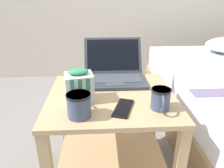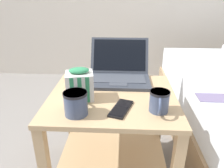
{
  "view_description": "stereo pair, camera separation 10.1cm",
  "coord_description": "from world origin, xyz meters",
  "px_view_note": "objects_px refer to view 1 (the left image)",
  "views": [
    {
      "loc": [
        -0.05,
        -0.96,
        1.02
      ],
      "look_at": [
        0.0,
        -0.04,
        0.61
      ],
      "focal_mm": 35.0,
      "sensor_mm": 36.0,
      "label": 1
    },
    {
      "loc": [
        0.05,
        -0.96,
        1.02
      ],
      "look_at": [
        0.0,
        -0.04,
        0.61
      ],
      "focal_mm": 35.0,
      "sensor_mm": 36.0,
      "label": 2
    }
  ],
  "objects_px": {
    "laptop": "(114,72)",
    "mug_front_right": "(161,98)",
    "snack_bag": "(79,86)",
    "cell_phone": "(123,108)",
    "mug_front_left": "(79,104)"
  },
  "relations": [
    {
      "from": "cell_phone",
      "to": "mug_front_left",
      "type": "bearing_deg",
      "value": -166.55
    },
    {
      "from": "laptop",
      "to": "cell_phone",
      "type": "relative_size",
      "value": 2.02
    },
    {
      "from": "laptop",
      "to": "mug_front_right",
      "type": "xyz_separation_m",
      "value": [
        0.18,
        -0.35,
        0.01
      ]
    },
    {
      "from": "mug_front_left",
      "to": "mug_front_right",
      "type": "distance_m",
      "value": 0.35
    },
    {
      "from": "laptop",
      "to": "cell_phone",
      "type": "bearing_deg",
      "value": -87.01
    },
    {
      "from": "laptop",
      "to": "mug_front_left",
      "type": "distance_m",
      "value": 0.43
    },
    {
      "from": "mug_front_right",
      "to": "snack_bag",
      "type": "xyz_separation_m",
      "value": [
        -0.36,
        0.1,
        0.02
      ]
    },
    {
      "from": "cell_phone",
      "to": "snack_bag",
      "type": "bearing_deg",
      "value": 154.03
    },
    {
      "from": "mug_front_right",
      "to": "cell_phone",
      "type": "xyz_separation_m",
      "value": [
        -0.16,
        0.01,
        -0.05
      ]
    },
    {
      "from": "snack_bag",
      "to": "cell_phone",
      "type": "relative_size",
      "value": 0.91
    },
    {
      "from": "mug_front_left",
      "to": "snack_bag",
      "type": "xyz_separation_m",
      "value": [
        -0.01,
        0.14,
        0.01
      ]
    },
    {
      "from": "snack_bag",
      "to": "cell_phone",
      "type": "bearing_deg",
      "value": -25.97
    },
    {
      "from": "mug_front_right",
      "to": "snack_bag",
      "type": "distance_m",
      "value": 0.37
    },
    {
      "from": "mug_front_right",
      "to": "cell_phone",
      "type": "relative_size",
      "value": 0.74
    },
    {
      "from": "mug_front_left",
      "to": "mug_front_right",
      "type": "bearing_deg",
      "value": 6.32
    }
  ]
}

